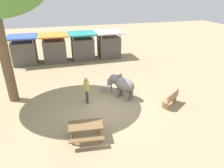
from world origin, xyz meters
name	(u,v)px	position (x,y,z in m)	size (l,w,h in m)	color
ground_plane	(108,109)	(0.00, 0.00, 0.00)	(60.00, 60.00, 0.00)	tan
elephant	(122,84)	(1.18, 1.16, 0.85)	(1.66, 1.84, 1.33)	slate
person_handler	(87,88)	(-1.03, 1.02, 0.95)	(0.32, 0.51, 1.62)	#3F3833
wooden_bench	(171,99)	(3.54, -0.66, 0.47)	(1.38, 1.12, 0.88)	#9E7A51
picnic_table_near	(86,128)	(-1.63, -2.20, 0.59)	(1.66, 1.64, 0.78)	brown
market_stall_blue	(25,52)	(-5.16, 9.60, 1.14)	(2.50, 2.50, 2.52)	#59514C
market_stall_orange	(55,49)	(-2.56, 9.60, 1.14)	(2.50, 2.50, 2.52)	#59514C
market_stall_teal	(83,47)	(0.04, 9.60, 1.14)	(2.50, 2.50, 2.52)	#59514C
market_stall_white	(109,46)	(2.64, 9.60, 1.14)	(2.50, 2.50, 2.52)	#59514C
feed_bucket	(104,89)	(0.28, 2.18, 0.16)	(0.36, 0.36, 0.32)	gray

